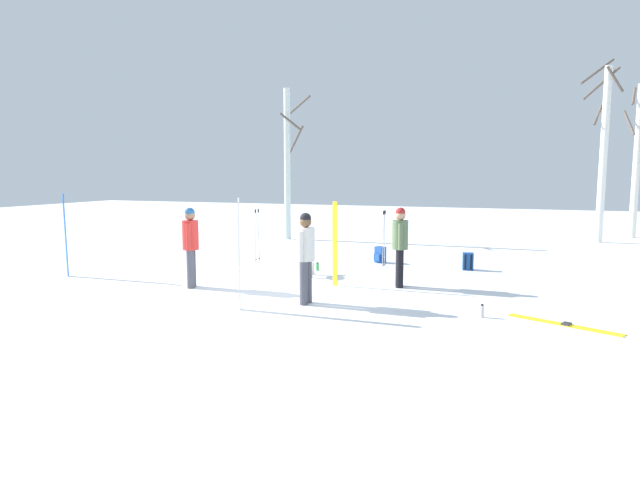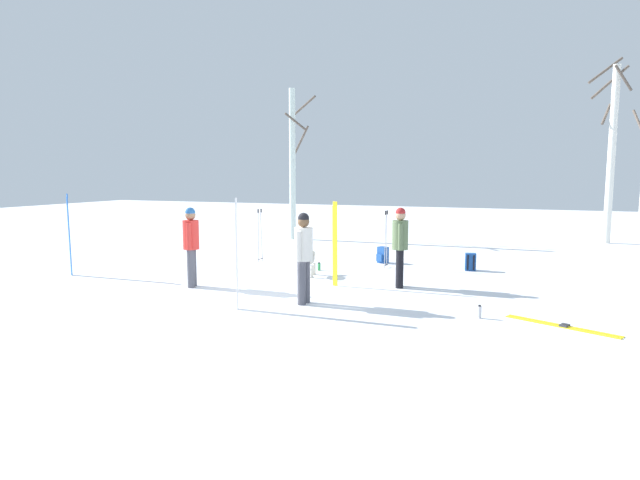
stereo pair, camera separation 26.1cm
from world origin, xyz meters
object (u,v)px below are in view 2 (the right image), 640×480
person_2 (304,252)px  water_bottle_0 (479,312)px  person_0 (400,242)px  birch_tree_0 (293,162)px  dog (310,260)px  birch_tree_1 (611,149)px  ski_poles_0 (386,237)px  backpack_1 (470,262)px  ski_pair_planted_0 (335,244)px  water_bottle_1 (319,267)px  ski_poles_1 (260,234)px  ski_pair_planted_1 (237,255)px  ski_pair_planted_2 (69,235)px  person_1 (191,242)px  backpack_0 (383,255)px  ski_pair_lying_0 (562,326)px

person_2 → water_bottle_0: size_ratio=7.47×
person_0 → birch_tree_0: birch_tree_0 is taller
person_0 → dog: 2.43m
dog → birch_tree_1: (7.29, 9.46, 2.88)m
ski_poles_0 → water_bottle_0: size_ratio=6.46×
backpack_1 → person_2: bearing=-117.8°
ski_poles_0 → birch_tree_0: 7.11m
ski_pair_planted_0 → ski_poles_0: size_ratio=1.24×
water_bottle_1 → person_2: bearing=-73.0°
person_0 → ski_poles_0: (-0.89, 2.24, -0.19)m
ski_poles_1 → backpack_1: 5.65m
ski_pair_planted_1 → water_bottle_1: bearing=91.2°
ski_poles_0 → person_2: bearing=-95.7°
person_0 → ski_pair_planted_2: ski_pair_planted_2 is taller
person_1 → water_bottle_0: person_1 is taller
ski_poles_0 → backpack_1: ski_poles_0 is taller
person_0 → backpack_0: (-1.17, 2.97, -0.77)m
ski_pair_planted_1 → ski_poles_1: (-2.13, 4.90, -0.22)m
ski_poles_1 → backpack_1: ski_poles_1 is taller
ski_pair_planted_2 → water_bottle_0: ski_pair_planted_2 is taller
person_0 → ski_pair_lying_0: (3.12, -2.03, -0.97)m
ski_poles_0 → water_bottle_0: (2.74, -4.22, -0.68)m
ski_pair_planted_0 → backpack_0: (0.17, 3.35, -0.70)m
ski_poles_1 → backpack_0: 3.43m
person_1 → ski_poles_0: bearing=49.5°
ski_pair_planted_2 → water_bottle_1: (5.34, 2.76, -0.88)m
ski_pair_planted_0 → backpack_0: ski_pair_planted_0 is taller
dog → water_bottle_0: size_ratio=3.82×
ski_pair_lying_0 → water_bottle_1: (-5.48, 3.27, 0.09)m
backpack_1 → birch_tree_1: size_ratio=0.07×
birch_tree_1 → water_bottle_0: bearing=-104.7°
dog → birch_tree_0: 7.78m
person_0 → ski_poles_1: person_0 is taller
dog → ski_pair_planted_2: 5.79m
water_bottle_0 → water_bottle_1: (-4.20, 3.23, -0.01)m
water_bottle_0 → birch_tree_1: 12.76m
backpack_1 → birch_tree_1: (3.80, 7.33, 3.05)m
ski_poles_1 → person_2: bearing=-53.0°
person_1 → backpack_1: (5.36, 4.25, -0.77)m
ski_pair_planted_0 → water_bottle_1: ski_pair_planted_0 is taller
ski_pair_planted_1 → backpack_0: bearing=79.5°
person_1 → water_bottle_0: (6.02, -0.38, -0.87)m
person_1 → backpack_1: person_1 is taller
person_1 → birch_tree_1: 14.94m
ski_poles_0 → birch_tree_1: (5.89, 7.73, 2.47)m
person_0 → ski_pair_planted_1: bearing=-127.5°
dog → person_0: bearing=-12.7°
ski_pair_planted_0 → ski_poles_1: (-3.05, 2.32, -0.13)m
ski_pair_lying_0 → ski_poles_1: 8.54m
person_1 → backpack_0: (3.00, 4.57, -0.77)m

